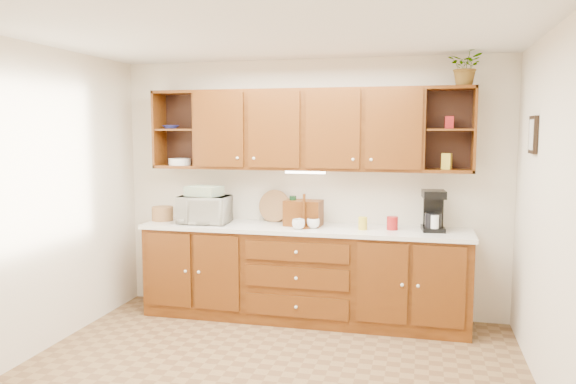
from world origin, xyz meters
The scene contains 26 objects.
floor centered at (0.00, 0.00, 0.00)m, with size 4.00×4.00×0.00m, color olive.
ceiling centered at (0.00, 0.00, 2.60)m, with size 4.00×4.00×0.00m, color white.
back_wall centered at (0.00, 1.75, 1.30)m, with size 4.00×4.00×0.00m, color beige.
left_wall centered at (-2.00, 0.00, 1.30)m, with size 3.50×3.50×0.00m, color beige.
right_wall centered at (2.00, 0.00, 1.30)m, with size 3.50×3.50×0.00m, color beige.
base_cabinets centered at (0.00, 1.45, 0.45)m, with size 3.20×0.60×0.90m, color #3D1B06.
countertop centered at (0.00, 1.44, 0.92)m, with size 3.24×0.64×0.04m, color silver.
upper_cabinets centered at (0.01, 1.59, 1.89)m, with size 3.20×0.33×0.80m.
undercabinet_light centered at (0.00, 1.53, 1.47)m, with size 0.40×0.05×0.03m, color white.
framed_picture centered at (1.98, 0.90, 1.85)m, with size 0.03×0.24×0.30m, color black.
wicker_basket centered at (-1.52, 1.46, 1.01)m, with size 0.22×0.22×0.15m, color olive.
microwave centered at (-1.03, 1.41, 1.08)m, with size 0.51×0.34×0.28m, color beige.
towel_stack centered at (-1.03, 1.41, 1.27)m, with size 0.33×0.24×0.10m, color #CEB961.
wine_bottle centered at (-0.11, 1.49, 1.09)m, with size 0.07×0.07×0.30m, color black.
woven_tray centered at (-0.36, 1.66, 0.95)m, with size 0.33×0.33×0.02m, color olive.
bread_box centered at (-0.01, 1.50, 1.07)m, with size 0.36×0.23×0.25m, color #3D1B06.
mug_tree centered at (0.03, 1.36, 0.99)m, with size 0.27×0.29×0.33m.
canister_red centered at (0.86, 1.47, 1.00)m, with size 0.11×0.11×0.13m, color maroon.
canister_white centered at (1.25, 1.40, 1.02)m, with size 0.07×0.07×0.16m, color white.
canister_yellow centered at (0.59, 1.40, 1.00)m, with size 0.08×0.08×0.12m, color gold.
coffee_maker centered at (1.24, 1.52, 1.12)m, with size 0.23×0.29×0.38m.
bowl_stack centered at (-1.45, 1.57, 1.92)m, with size 0.15×0.15×0.04m, color navy.
plate_stack centered at (-1.36, 1.57, 1.56)m, with size 0.23×0.23×0.07m, color white.
pantry_box_yellow centered at (1.35, 1.57, 1.59)m, with size 0.08×0.07×0.15m, color gold.
pantry_box_red centered at (1.36, 1.58, 1.96)m, with size 0.08×0.07×0.11m, color maroon.
potted_plant centered at (1.50, 1.53, 2.46)m, with size 0.31×0.27×0.35m, color #999999.
Camera 1 is at (1.14, -3.90, 1.89)m, focal length 35.00 mm.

